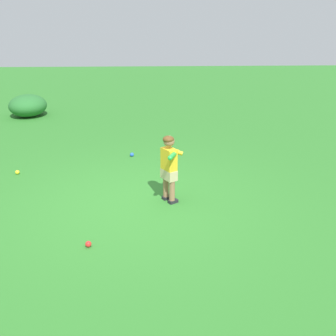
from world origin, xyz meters
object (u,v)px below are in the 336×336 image
(play_ball_far_right, at_px, (132,155))
(play_ball_center_lawn, at_px, (88,244))
(play_ball_midfield, at_px, (17,172))
(child_batter, at_px, (169,163))

(play_ball_far_right, xyz_separation_m, play_ball_center_lawn, (-0.42, -3.51, -0.00))
(play_ball_far_right, bearing_deg, play_ball_midfield, -156.32)
(play_ball_far_right, bearing_deg, play_ball_center_lawn, -96.77)
(child_batter, xyz_separation_m, play_ball_center_lawn, (-1.10, -1.28, -0.61))
(child_batter, bearing_deg, play_ball_midfield, 154.88)
(child_batter, relative_size, play_ball_center_lawn, 13.53)
(play_ball_center_lawn, bearing_deg, play_ball_midfield, 123.11)
(play_ball_midfield, bearing_deg, play_ball_far_right, 23.68)
(play_ball_midfield, relative_size, play_ball_center_lawn, 0.99)
(play_ball_far_right, height_order, play_ball_center_lawn, play_ball_far_right)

